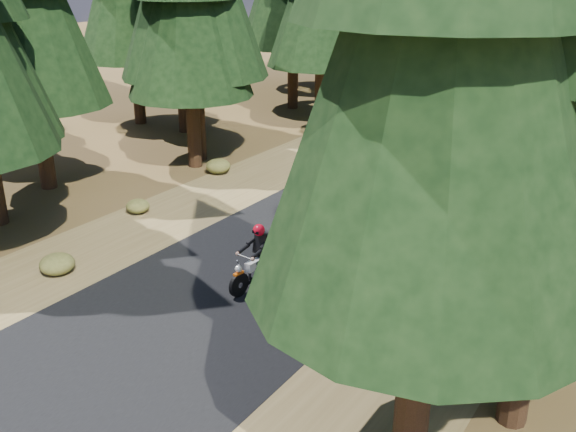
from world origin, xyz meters
name	(u,v)px	position (x,y,z in m)	size (l,w,h in m)	color
ground	(255,276)	(0.00, 0.00, 0.00)	(120.00, 120.00, 0.00)	#483919
road	(350,214)	(0.00, 5.00, 0.01)	(6.00, 100.00, 0.01)	black
shoulder_l	(232,187)	(-4.60, 5.00, 0.00)	(3.20, 100.00, 0.01)	brown
shoulder_r	(501,248)	(4.60, 5.00, 0.00)	(3.20, 100.00, 0.01)	brown
understory_shrubs	(434,196)	(1.82, 7.25, 0.27)	(15.04, 31.13, 0.70)	#474C1E
rider_lead	(255,267)	(0.36, -0.46, 0.53)	(0.71, 1.80, 1.57)	silver
rider_follow	(315,187)	(-1.48, 5.31, 0.50)	(1.09, 1.74, 1.49)	#961F0A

